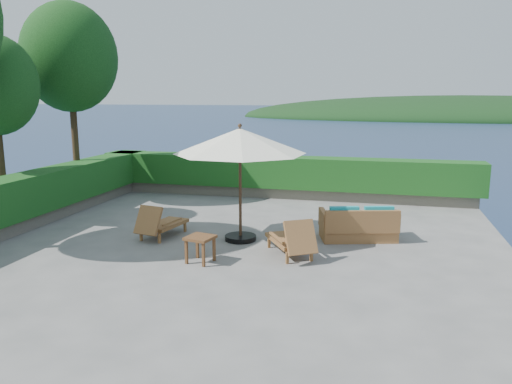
% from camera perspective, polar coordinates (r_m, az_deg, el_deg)
% --- Properties ---
extents(ground, '(12.00, 12.00, 0.00)m').
position_cam_1_polar(ground, '(11.21, -2.49, -6.21)').
color(ground, gray).
rests_on(ground, ground).
extents(foundation, '(12.00, 12.00, 3.00)m').
position_cam_1_polar(foundation, '(11.76, -2.43, -13.45)').
color(foundation, '#60584C').
rests_on(foundation, ocean).
extents(ocean, '(600.00, 600.00, 0.00)m').
position_cam_1_polar(ocean, '(12.43, -2.37, -19.54)').
color(ocean, '#142440').
rests_on(ocean, ground).
extents(offshore_island, '(126.00, 57.60, 12.60)m').
position_cam_1_polar(offshore_island, '(151.99, 22.50, 7.81)').
color(offshore_island, black).
rests_on(offshore_island, ocean).
extents(planter_wall_far, '(12.00, 0.60, 0.36)m').
position_cam_1_polar(planter_wall_far, '(16.46, 3.03, 0.00)').
color(planter_wall_far, gray).
rests_on(planter_wall_far, ground).
extents(planter_wall_left, '(0.60, 12.00, 0.36)m').
position_cam_1_polar(planter_wall_left, '(13.79, -25.46, -3.24)').
color(planter_wall_left, gray).
rests_on(planter_wall_left, ground).
extents(hedge_far, '(12.40, 0.90, 1.00)m').
position_cam_1_polar(hedge_far, '(16.34, 3.05, 2.31)').
color(hedge_far, '#174914').
rests_on(hedge_far, planter_wall_far).
extents(hedge_left, '(0.90, 12.40, 1.00)m').
position_cam_1_polar(hedge_left, '(13.65, -25.69, -0.51)').
color(hedge_left, '#174914').
rests_on(hedge_left, planter_wall_left).
extents(tree_far, '(2.80, 2.80, 6.03)m').
position_cam_1_polar(tree_far, '(16.26, -20.54, 14.17)').
color(tree_far, '#402E18').
rests_on(tree_far, ground).
extents(patio_umbrella, '(3.79, 3.79, 2.70)m').
position_cam_1_polar(patio_umbrella, '(11.24, -1.85, 5.71)').
color(patio_umbrella, black).
rests_on(patio_umbrella, ground).
extents(lounge_left, '(0.84, 1.53, 0.84)m').
position_cam_1_polar(lounge_left, '(12.00, -10.90, -3.51)').
color(lounge_left, '#946136').
rests_on(lounge_left, ground).
extents(lounge_right, '(1.31, 1.61, 0.87)m').
position_cam_1_polar(lounge_right, '(10.46, 4.11, -5.43)').
color(lounge_right, '#946136').
rests_on(lounge_right, ground).
extents(side_table, '(0.61, 0.61, 0.55)m').
position_cam_1_polar(side_table, '(10.09, -6.40, -5.58)').
color(side_table, brown).
rests_on(side_table, ground).
extents(wicker_loveseat, '(1.90, 1.31, 0.85)m').
position_cam_1_polar(wicker_loveseat, '(11.85, 11.63, -3.83)').
color(wicker_loveseat, '#946136').
rests_on(wicker_loveseat, ground).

